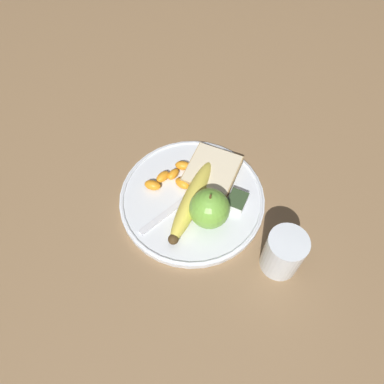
# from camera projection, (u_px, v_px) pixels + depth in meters

# --- Properties ---
(ground_plane) EXTENTS (3.00, 3.00, 0.00)m
(ground_plane) POSITION_uv_depth(u_px,v_px,m) (192.00, 200.00, 0.74)
(ground_plane) COLOR olive
(plate) EXTENTS (0.28, 0.28, 0.01)m
(plate) POSITION_uv_depth(u_px,v_px,m) (192.00, 198.00, 0.74)
(plate) COLOR silver
(plate) RESTS_ON ground_plane
(juice_glass) EXTENTS (0.07, 0.07, 0.09)m
(juice_glass) POSITION_uv_depth(u_px,v_px,m) (283.00, 254.00, 0.64)
(juice_glass) COLOR silver
(juice_glass) RESTS_ON ground_plane
(apple) EXTENTS (0.07, 0.07, 0.08)m
(apple) POSITION_uv_depth(u_px,v_px,m) (209.00, 209.00, 0.68)
(apple) COLOR #72B23D
(apple) RESTS_ON plate
(banana) EXTENTS (0.19, 0.04, 0.04)m
(banana) POSITION_uv_depth(u_px,v_px,m) (191.00, 201.00, 0.71)
(banana) COLOR #E0CC4C
(banana) RESTS_ON plate
(bread_slice) EXTENTS (0.11, 0.10, 0.02)m
(bread_slice) POSITION_uv_depth(u_px,v_px,m) (212.00, 171.00, 0.75)
(bread_slice) COLOR tan
(bread_slice) RESTS_ON plate
(fork) EXTENTS (0.17, 0.09, 0.00)m
(fork) POSITION_uv_depth(u_px,v_px,m) (184.00, 200.00, 0.73)
(fork) COLOR silver
(fork) RESTS_ON plate
(jam_packet) EXTENTS (0.04, 0.03, 0.02)m
(jam_packet) POSITION_uv_depth(u_px,v_px,m) (237.00, 201.00, 0.72)
(jam_packet) COLOR white
(jam_packet) RESTS_ON plate
(orange_segment_0) EXTENTS (0.03, 0.04, 0.02)m
(orange_segment_0) POSITION_uv_depth(u_px,v_px,m) (183.00, 166.00, 0.76)
(orange_segment_0) COLOR orange
(orange_segment_0) RESTS_ON plate
(orange_segment_1) EXTENTS (0.02, 0.04, 0.02)m
(orange_segment_1) POSITION_uv_depth(u_px,v_px,m) (153.00, 185.00, 0.74)
(orange_segment_1) COLOR orange
(orange_segment_1) RESTS_ON plate
(orange_segment_2) EXTENTS (0.03, 0.04, 0.02)m
(orange_segment_2) POSITION_uv_depth(u_px,v_px,m) (182.00, 183.00, 0.74)
(orange_segment_2) COLOR orange
(orange_segment_2) RESTS_ON plate
(orange_segment_3) EXTENTS (0.03, 0.02, 0.02)m
(orange_segment_3) POSITION_uv_depth(u_px,v_px,m) (173.00, 174.00, 0.75)
(orange_segment_3) COLOR orange
(orange_segment_3) RESTS_ON plate
(orange_segment_4) EXTENTS (0.04, 0.03, 0.02)m
(orange_segment_4) POSITION_uv_depth(u_px,v_px,m) (163.00, 177.00, 0.75)
(orange_segment_4) COLOR orange
(orange_segment_4) RESTS_ON plate
(orange_segment_5) EXTENTS (0.04, 0.02, 0.02)m
(orange_segment_5) POSITION_uv_depth(u_px,v_px,m) (191.00, 175.00, 0.75)
(orange_segment_5) COLOR orange
(orange_segment_5) RESTS_ON plate
(orange_segment_6) EXTENTS (0.03, 0.03, 0.02)m
(orange_segment_6) POSITION_uv_depth(u_px,v_px,m) (191.00, 170.00, 0.76)
(orange_segment_6) COLOR orange
(orange_segment_6) RESTS_ON plate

